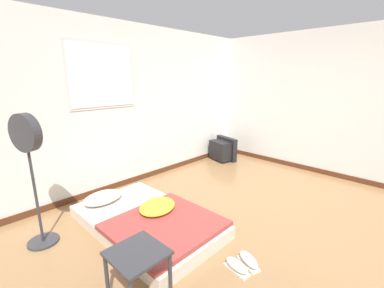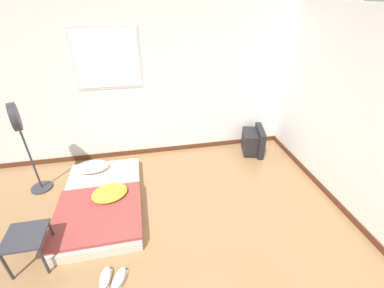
# 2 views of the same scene
# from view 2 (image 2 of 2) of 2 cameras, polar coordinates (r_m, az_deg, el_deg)

# --- Properties ---
(ground_plane) EXTENTS (20.00, 20.00, 0.00)m
(ground_plane) POSITION_cam_2_polar(r_m,az_deg,el_deg) (3.14, -4.02, -28.41)
(ground_plane) COLOR #997047
(wall_back) EXTENTS (7.41, 0.08, 2.60)m
(wall_back) POSITION_cam_2_polar(r_m,az_deg,el_deg) (4.55, -9.51, 12.36)
(wall_back) COLOR white
(wall_back) RESTS_ON ground_plane
(mattress_bed) EXTENTS (1.13, 1.84, 0.29)m
(mattress_bed) POSITION_cam_2_polar(r_m,az_deg,el_deg) (4.02, -19.54, -11.55)
(mattress_bed) COLOR beige
(mattress_bed) RESTS_ON ground_plane
(crt_tv) EXTENTS (0.48, 0.60, 0.50)m
(crt_tv) POSITION_cam_2_polar(r_m,az_deg,el_deg) (5.05, 13.52, 0.64)
(crt_tv) COLOR black
(crt_tv) RESTS_ON ground_plane
(side_stool) EXTENTS (0.42, 0.42, 0.44)m
(side_stool) POSITION_cam_2_polar(r_m,az_deg,el_deg) (3.49, -32.88, -17.47)
(side_stool) COLOR #333338
(side_stool) RESTS_ON ground_plane
(sneaker_pair) EXTENTS (0.32, 0.31, 0.10)m
(sneaker_pair) POSITION_cam_2_polar(r_m,az_deg,el_deg) (3.22, -17.34, -26.65)
(sneaker_pair) COLOR silver
(sneaker_pair) RESTS_ON ground_plane
(standing_fan) EXTENTS (0.32, 0.40, 1.44)m
(standing_fan) POSITION_cam_2_polar(r_m,az_deg,el_deg) (4.29, -33.89, 2.50)
(standing_fan) COLOR #333338
(standing_fan) RESTS_ON ground_plane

